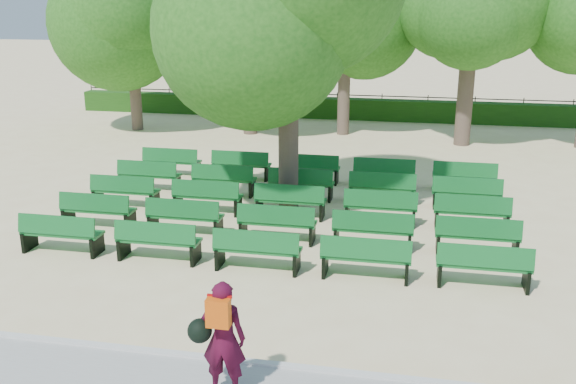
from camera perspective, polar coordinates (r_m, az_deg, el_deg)
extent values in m
plane|color=beige|center=(15.44, 1.43, -2.88)|extent=(120.00, 120.00, 0.00)
cube|color=silver|center=(9.91, -5.00, -14.77)|extent=(30.00, 0.12, 0.10)
cube|color=#1E4C13|center=(28.82, 6.27, 7.34)|extent=(26.00, 0.70, 0.90)
cube|color=#116426|center=(15.79, 0.23, -0.75)|extent=(1.76, 0.56, 0.06)
cube|color=#116426|center=(15.53, 0.09, -0.13)|extent=(1.74, 0.21, 0.41)
cylinder|color=brown|center=(16.10, 0.04, 4.50)|extent=(0.50, 0.50, 3.52)
ellipsoid|color=#2B6A1C|center=(15.72, 0.05, 15.69)|extent=(4.97, 4.97, 4.47)
imported|color=#3F091F|center=(8.81, -5.75, -12.82)|extent=(0.62, 0.42, 1.66)
cube|color=#DB500B|center=(8.42, -6.22, -10.63)|extent=(0.31, 0.15, 0.39)
sphere|color=black|center=(8.79, -7.85, -12.12)|extent=(0.33, 0.33, 0.33)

